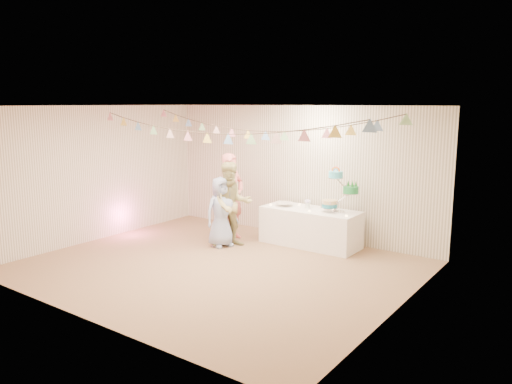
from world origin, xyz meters
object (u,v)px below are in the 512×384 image
Objects in this scene: person_adult_a at (232,197)px; person_adult_b at (232,204)px; table at (310,227)px; cake_stand at (339,188)px; person_child at (221,212)px.

person_adult_b is (0.32, -0.41, -0.05)m from person_adult_a.
cake_stand is (0.55, 0.05, 0.79)m from table.
table is at bearing -13.42° from person_adult_b.
person_child is (-1.86, -1.07, -0.48)m from cake_stand.
person_adult_b is (-1.71, -0.96, -0.34)m from cake_stand.
person_adult_b is at bearing -150.81° from cake_stand.
person_adult_b reaches higher than table.
table is 0.96m from cake_stand.
person_adult_b reaches higher than person_child.
table is 1.54m from person_adult_b.
person_adult_a reaches higher than table.
person_adult_b is at bearing -138.45° from person_adult_a.
person_adult_b is (-1.16, -0.91, 0.45)m from table.
person_child is at bearing -158.48° from person_adult_a.
person_adult_a is (-2.03, -0.55, -0.29)m from cake_stand.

